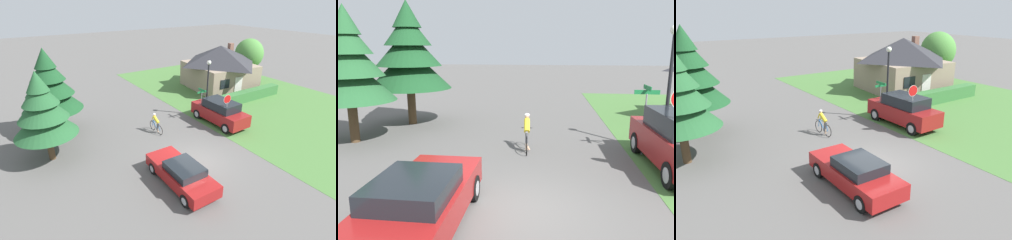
# 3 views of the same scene
# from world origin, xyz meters

# --- Properties ---
(ground_plane) EXTENTS (140.00, 140.00, 0.00)m
(ground_plane) POSITION_xyz_m (0.00, 0.00, 0.00)
(ground_plane) COLOR #5B5956
(sedan_left_lane) EXTENTS (1.86, 4.65, 1.37)m
(sedan_left_lane) POSITION_xyz_m (-2.09, -1.20, 0.69)
(sedan_left_lane) COLOR maroon
(sedan_left_lane) RESTS_ON ground
(cyclist) EXTENTS (0.44, 1.70, 1.48)m
(cyclist) POSITION_xyz_m (-0.13, 4.85, 0.71)
(cyclist) COLOR black
(cyclist) RESTS_ON ground
(street_lamp) EXTENTS (0.35, 0.35, 4.85)m
(street_lamp) POSITION_xyz_m (5.09, 5.27, 3.19)
(street_lamp) COLOR black
(street_lamp) RESTS_ON ground
(street_name_sign) EXTENTS (0.90, 0.90, 2.63)m
(street_name_sign) POSITION_xyz_m (4.22, 4.92, 1.82)
(street_name_sign) COLOR gray
(street_name_sign) RESTS_ON ground
(conifer_tall_near) EXTENTS (3.70, 3.70, 5.69)m
(conifer_tall_near) POSITION_xyz_m (-7.53, 5.22, 3.28)
(conifer_tall_near) COLOR #4C3823
(conifer_tall_near) RESTS_ON ground
(conifer_tall_far) EXTENTS (4.23, 4.23, 6.31)m
(conifer_tall_far) POSITION_xyz_m (-6.46, 8.85, 3.59)
(conifer_tall_far) COLOR #4C3823
(conifer_tall_far) RESTS_ON ground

